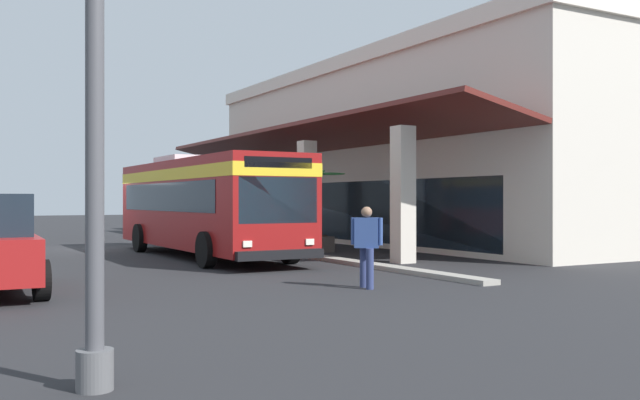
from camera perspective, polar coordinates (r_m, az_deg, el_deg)
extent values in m
plane|color=#262628|center=(30.52, -3.06, -3.47)|extent=(120.00, 120.00, 0.00)
cube|color=#9E998E|center=(27.88, -6.81, -3.68)|extent=(28.72, 0.50, 0.12)
cube|color=beige|center=(32.82, 9.07, 3.17)|extent=(23.93, 10.45, 7.32)
cube|color=silver|center=(33.27, 9.07, 9.99)|extent=(24.23, 10.75, 0.60)
cube|color=beige|center=(36.76, -9.91, 0.26)|extent=(0.55, 0.55, 4.03)
cube|color=beige|center=(31.18, -6.27, 0.31)|extent=(0.55, 0.55, 4.03)
cube|color=beige|center=(25.78, -1.07, 0.36)|extent=(0.55, 0.55, 4.03)
cube|color=beige|center=(20.70, 6.77, 0.45)|extent=(0.55, 0.55, 4.03)
cube|color=#5B1E19|center=(29.15, -1.55, 4.98)|extent=(23.93, 3.16, 0.82)
cube|color=#19232D|center=(29.84, 1.24, -0.86)|extent=(20.10, 0.08, 2.40)
cube|color=maroon|center=(23.09, -9.41, -0.31)|extent=(11.02, 2.62, 2.75)
cube|color=yellow|center=(23.10, -9.41, 1.98)|extent=(11.04, 2.64, 0.36)
cube|color=#19232D|center=(23.37, -9.66, 0.24)|extent=(9.26, 2.64, 0.90)
cube|color=#19232D|center=(18.05, -3.41, -0.01)|extent=(0.07, 2.24, 1.20)
cube|color=black|center=(18.07, -3.40, 3.07)|extent=(0.07, 1.94, 0.28)
cube|color=black|center=(17.99, -3.23, -4.47)|extent=(0.21, 2.45, 0.24)
cube|color=silver|center=(18.45, -0.85, -3.43)|extent=(0.06, 0.24, 0.16)
cube|color=silver|center=(17.66, -5.94, -3.58)|extent=(0.06, 0.24, 0.16)
cube|color=silver|center=(24.54, -10.62, 3.20)|extent=(2.41, 1.80, 0.24)
cylinder|color=black|center=(20.31, -2.47, -3.82)|extent=(1.00, 0.30, 1.00)
cylinder|color=black|center=(19.29, -9.24, -4.02)|extent=(1.00, 0.30, 1.00)
cylinder|color=black|center=(26.45, -9.12, -2.92)|extent=(1.00, 0.30, 1.00)
cylinder|color=black|center=(25.67, -14.47, -3.01)|extent=(1.00, 0.30, 1.00)
cylinder|color=black|center=(13.90, -21.74, -6.09)|extent=(0.76, 0.26, 0.76)
cylinder|color=black|center=(17.14, -22.66, -4.93)|extent=(0.76, 0.26, 0.76)
cylinder|color=navy|center=(14.60, 4.08, -5.62)|extent=(0.16, 0.16, 0.85)
cylinder|color=navy|center=(14.93, 3.57, -5.50)|extent=(0.16, 0.16, 0.85)
cube|color=#334C8C|center=(14.71, 3.82, -2.68)|extent=(0.49, 0.52, 0.64)
sphere|color=#8C664C|center=(14.70, 3.82, -0.99)|extent=(0.23, 0.23, 0.23)
cylinder|color=#334C8C|center=(14.62, 4.96, -2.57)|extent=(0.09, 0.09, 0.57)
cylinder|color=#334C8C|center=(14.80, 2.71, -2.54)|extent=(0.09, 0.09, 0.57)
cube|color=#4C4742|center=(24.89, -0.33, -3.61)|extent=(0.97, 0.97, 0.56)
cylinder|color=#332319|center=(24.88, -0.33, -2.95)|extent=(0.83, 0.83, 0.02)
cylinder|color=brown|center=(24.85, -0.33, -0.63)|extent=(0.16, 0.16, 2.04)
ellipsoid|color=#286B33|center=(24.47, 0.01, 2.31)|extent=(0.86, 0.34, 0.16)
ellipsoid|color=#286B33|center=(24.93, 0.88, 2.15)|extent=(0.60, 1.06, 0.14)
ellipsoid|color=#286B33|center=(25.23, -0.14, 2.24)|extent=(0.70, 0.65, 0.19)
ellipsoid|color=#286B33|center=(25.13, -1.25, 1.94)|extent=(0.96, 0.63, 0.17)
ellipsoid|color=#286B33|center=(24.65, -1.14, 2.08)|extent=(0.25, 0.83, 0.16)
cylinder|color=#59595B|center=(7.35, -17.87, -13.04)|extent=(0.36, 0.36, 0.40)
cylinder|color=#4C4C51|center=(7.37, -17.88, 13.84)|extent=(0.18, 0.18, 7.24)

